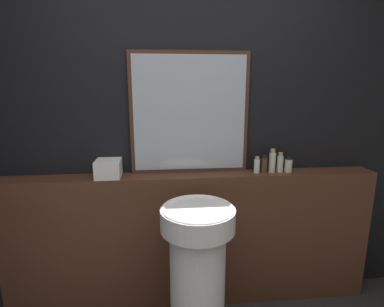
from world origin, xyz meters
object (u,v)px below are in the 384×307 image
Objects in this scene: mirror at (190,114)px; hand_soap_bottle at (288,165)px; conditioner_bottle at (264,165)px; shampoo_bottle at (257,165)px; body_wash_bottle at (280,163)px; pedestal_sink at (198,273)px; lotion_bottle at (272,162)px; towel_stack at (109,168)px.

mirror is 0.79m from hand_soap_bottle.
hand_soap_bottle is (0.18, 0.00, -0.01)m from conditioner_bottle.
mirror reaches higher than shampoo_bottle.
hand_soap_bottle is at bearing 0.00° from shampoo_bottle.
shampoo_bottle is 0.82× the size of body_wash_bottle.
body_wash_bottle is at bearing 0.00° from conditioner_bottle.
conditioner_bottle is at bearing 0.00° from shampoo_bottle.
mirror is 7.05× the size of shampoo_bottle.
mirror reaches higher than pedestal_sink.
lotion_bottle is at bearing 180.00° from body_wash_bottle.
body_wash_bottle reaches higher than towel_stack.
conditioner_bottle is 0.18m from hand_soap_bottle.
conditioner_bottle is 1.15× the size of hand_soap_bottle.
pedestal_sink is 8.41× the size of hand_soap_bottle.
shampoo_bottle is 1.07× the size of hand_soap_bottle.
conditioner_bottle is (0.52, 0.42, 0.54)m from pedestal_sink.
body_wash_bottle is at bearing -0.00° from lotion_bottle.
lotion_bottle reaches higher than body_wash_bottle.
body_wash_bottle is (0.63, -0.07, -0.35)m from mirror.
towel_stack and shampoo_bottle have the same top height.
towel_stack is 1.02× the size of lotion_bottle.
lotion_bottle reaches higher than pedestal_sink.
mirror reaches higher than towel_stack.
conditioner_bottle is 0.11m from body_wash_bottle.
shampoo_bottle is 0.93× the size of conditioner_bottle.
towel_stack is 1.19m from body_wash_bottle.
mirror is at bearing 172.17° from conditioner_bottle.
mirror reaches higher than hand_soap_bottle.
conditioner_bottle reaches higher than towel_stack.
lotion_bottle is at bearing 0.00° from shampoo_bottle.
pedestal_sink is 1.12× the size of mirror.
pedestal_sink is 0.86m from conditioner_bottle.
body_wash_bottle is (1.19, 0.00, 0.01)m from towel_stack.
mirror is 0.66m from towel_stack.
shampoo_bottle is 0.23m from hand_soap_bottle.
body_wash_bottle is (0.63, 0.42, 0.54)m from pedestal_sink.
lotion_bottle reaches higher than hand_soap_bottle.
lotion_bottle is (0.58, -0.07, -0.33)m from mirror.
pedestal_sink is 1.02m from mirror.
conditioner_bottle is at bearing -7.83° from mirror.
pedestal_sink is at bearing -140.91° from conditioner_bottle.
pedestal_sink is 7.86× the size of shampoo_bottle.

